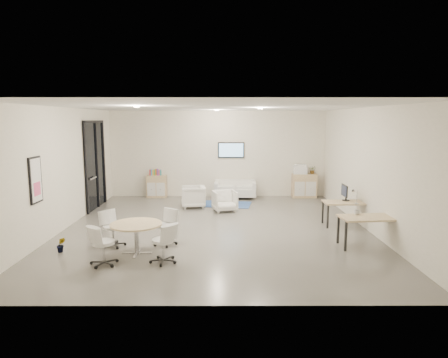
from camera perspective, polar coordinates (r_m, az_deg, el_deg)
name	(u,v)px	position (r m, az deg, el deg)	size (l,w,h in m)	color
room_shell	(215,169)	(10.45, -1.24, 1.46)	(9.60, 10.60, 4.80)	#5E5B55
glass_door	(95,162)	(13.60, -17.93, 2.28)	(0.09, 1.90, 2.85)	black
artwork	(36,180)	(9.81, -25.32, -0.16)	(0.05, 0.54, 1.04)	black
wall_tv	(231,150)	(14.88, 1.02, 4.15)	(0.98, 0.06, 0.58)	black
ceiling_spots	(209,109)	(11.22, -2.22, 10.03)	(3.14, 4.14, 0.03)	#FFEAC6
sideboard_left	(157,186)	(15.07, -9.59, -1.04)	(0.73, 0.38, 0.83)	tan
sideboard_right	(304,186)	(15.14, 11.38, -0.93)	(0.89, 0.43, 0.89)	tan
books	(155,172)	(15.00, -9.77, 0.94)	(0.43, 0.14, 0.22)	red
printer	(300,169)	(15.02, 10.84, 1.36)	(0.55, 0.48, 0.35)	white
loveseat	(235,190)	(14.73, 1.59, -1.56)	(1.52, 0.79, 0.56)	silver
blue_rug	(226,204)	(13.67, 0.32, -3.63)	(1.64, 1.09, 0.01)	#304B93
armchair_left	(193,196)	(13.22, -4.42, -2.38)	(0.76, 0.71, 0.78)	silver
armchair_right	(225,200)	(12.63, 0.10, -3.00)	(0.70, 0.66, 0.72)	silver
desk_rear	(347,204)	(11.38, 17.21, -3.46)	(1.29, 0.66, 0.67)	tan
desk_front	(370,220)	(9.65, 20.16, -5.50)	(1.42, 0.81, 0.71)	tan
monitor	(345,192)	(11.45, 16.86, -1.82)	(0.20, 0.50, 0.44)	black
round_table	(136,227)	(8.83, -12.44, -6.76)	(1.11, 1.11, 0.68)	tan
meeting_chairs	(136,235)	(8.88, -12.40, -7.87)	(2.12, 2.12, 0.82)	white
plant_cabinet	(313,171)	(15.10, 12.55, 1.15)	(0.26, 0.29, 0.22)	#3F7F3F
plant_floor	(61,249)	(9.57, -22.24, -9.22)	(0.18, 0.33, 0.15)	#3F7F3F
cup	(357,212)	(9.72, 18.45, -4.48)	(0.13, 0.10, 0.13)	white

